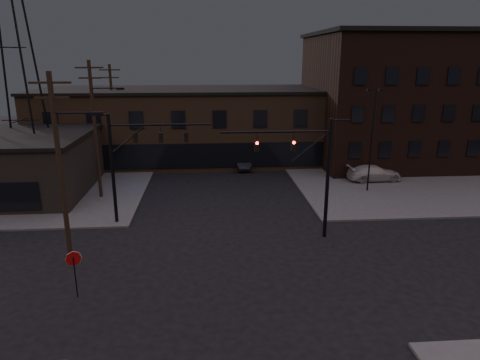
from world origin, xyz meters
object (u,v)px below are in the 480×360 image
at_px(traffic_signal_far, 130,156).
at_px(parked_car_lot_b, 374,173).
at_px(stop_sign, 74,263).
at_px(car_crossing, 244,162).
at_px(parked_car_lot_a, 390,161).
at_px(traffic_signal_near, 311,166).

distance_m(traffic_signal_far, parked_car_lot_b, 23.69).
height_order(stop_sign, car_crossing, stop_sign).
relative_size(parked_car_lot_a, car_crossing, 1.11).
xyz_separation_m(stop_sign, parked_car_lot_b, (22.77, 19.07, -0.94)).
relative_size(stop_sign, parked_car_lot_a, 0.52).
bearing_deg(parked_car_lot_a, parked_car_lot_b, 151.15).
relative_size(traffic_signal_near, stop_sign, 3.23).
height_order(parked_car_lot_a, parked_car_lot_b, parked_car_lot_a).
bearing_deg(parked_car_lot_b, stop_sign, 127.17).
height_order(stop_sign, parked_car_lot_a, stop_sign).
xyz_separation_m(traffic_signal_near, car_crossing, (-2.78, 18.71, -4.22)).
bearing_deg(traffic_signal_near, car_crossing, 98.46).
bearing_deg(parked_car_lot_a, traffic_signal_far, 127.90).
bearing_deg(stop_sign, parked_car_lot_b, 39.95).
height_order(traffic_signal_near, stop_sign, traffic_signal_near).
bearing_deg(stop_sign, traffic_signal_far, 82.68).
xyz_separation_m(parked_car_lot_a, parked_car_lot_b, (-3.37, -4.22, -0.07)).
xyz_separation_m(traffic_signal_far, car_crossing, (9.29, 15.21, -4.30)).
xyz_separation_m(traffic_signal_near, parked_car_lot_b, (9.41, 12.59, -4.03)).
height_order(traffic_signal_far, parked_car_lot_b, traffic_signal_far).
bearing_deg(traffic_signal_far, traffic_signal_near, -16.17).
xyz_separation_m(stop_sign, car_crossing, (10.57, 25.20, -1.13)).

